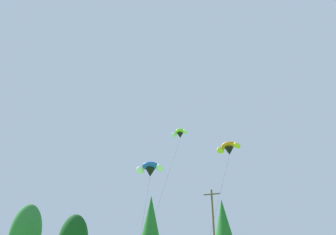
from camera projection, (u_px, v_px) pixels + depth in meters
treeline_tree_a at (25, 235)px, 61.37m from camera, size 5.90×5.90×15.18m
treeline_tree_c at (151, 229)px, 54.08m from camera, size 4.90×4.90×14.99m
treeline_tree_d at (224, 232)px, 47.17m from camera, size 4.42×4.42×12.81m
parafoil_kite_high_blue_white at (150, 169)px, 34.09m from camera, size 4.60×9.34×11.62m
parafoil_kite_mid_orange at (229, 148)px, 37.10m from camera, size 3.32×11.90×14.67m
parafoil_kite_far_lime_white at (180, 133)px, 45.78m from camera, size 4.12×19.20×19.65m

